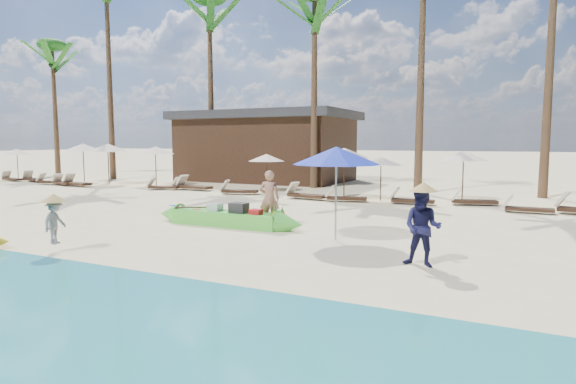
% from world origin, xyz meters
% --- Properties ---
extents(ground, '(240.00, 240.00, 0.00)m').
position_xyz_m(ground, '(0.00, 0.00, 0.00)').
color(ground, '#F9EAB8').
rests_on(ground, ground).
extents(wet_sand_strip, '(240.00, 4.50, 0.01)m').
position_xyz_m(wet_sand_strip, '(0.00, -5.00, 0.00)').
color(wet_sand_strip, tan).
rests_on(wet_sand_strip, ground).
extents(green_canoe, '(5.48, 0.77, 0.70)m').
position_xyz_m(green_canoe, '(-1.11, 2.43, 0.23)').
color(green_canoe, '#51D240').
rests_on(green_canoe, ground).
extents(tourist, '(0.67, 0.53, 1.63)m').
position_xyz_m(tourist, '(0.05, 2.92, 0.81)').
color(tourist, '#AF745E').
rests_on(tourist, ground).
extents(vendor_green, '(0.79, 0.64, 1.55)m').
position_xyz_m(vendor_green, '(4.89, 0.23, 0.77)').
color(vendor_green, '#16163E').
rests_on(vendor_green, ground).
extents(vendor_yellow, '(0.54, 0.73, 1.01)m').
position_xyz_m(vendor_yellow, '(-2.69, -2.06, 0.68)').
color(vendor_yellow, gray).
rests_on(vendor_yellow, ground).
extents(blue_umbrella, '(2.16, 2.16, 2.33)m').
position_xyz_m(blue_umbrella, '(2.47, 1.89, 2.10)').
color(blue_umbrella, '#99999E').
rests_on(blue_umbrella, ground).
extents(resort_parasol_0, '(1.92, 1.92, 1.98)m').
position_xyz_m(resort_parasol_0, '(-23.22, 11.33, 1.78)').
color(resort_parasol_0, '#392217').
rests_on(resort_parasol_0, ground).
extents(lounger_0_left, '(1.66, 0.66, 0.55)m').
position_xyz_m(lounger_0_left, '(-21.95, 9.99, 0.18)').
color(lounger_0_left, '#392217').
rests_on(lounger_0_left, ground).
extents(lounger_0_right, '(1.84, 0.98, 0.60)m').
position_xyz_m(lounger_0_right, '(-20.35, 10.23, 0.20)').
color(lounger_0_right, '#392217').
rests_on(lounger_0_right, ground).
extents(resort_parasol_1, '(2.26, 2.26, 2.33)m').
position_xyz_m(resort_parasol_1, '(-17.59, 11.73, 2.10)').
color(resort_parasol_1, '#392217').
rests_on(resort_parasol_1, ground).
extents(lounger_1_left, '(1.79, 1.00, 0.58)m').
position_xyz_m(lounger_1_left, '(-17.68, 9.46, 0.19)').
color(lounger_1_left, '#392217').
rests_on(lounger_1_left, ground).
extents(lounger_1_right, '(1.75, 0.88, 0.57)m').
position_xyz_m(lounger_1_right, '(-16.55, 9.33, 0.19)').
color(lounger_1_right, '#392217').
rests_on(lounger_1_right, ground).
extents(resort_parasol_2, '(2.27, 2.27, 2.33)m').
position_xyz_m(resort_parasol_2, '(-14.78, 11.02, 2.10)').
color(resort_parasol_2, '#392217').
rests_on(resort_parasol_2, ground).
extents(lounger_2_left, '(1.89, 0.77, 0.62)m').
position_xyz_m(lounger_2_left, '(-15.41, 9.29, 0.21)').
color(lounger_2_left, '#392217').
rests_on(lounger_2_left, ground).
extents(resort_parasol_3, '(2.12, 2.12, 2.18)m').
position_xyz_m(resort_parasol_3, '(-11.92, 11.74, 1.97)').
color(resort_parasol_3, '#392217').
rests_on(resort_parasol_3, ground).
extents(lounger_3_left, '(1.69, 0.95, 0.55)m').
position_xyz_m(lounger_3_left, '(-9.91, 9.86, 0.18)').
color(lounger_3_left, '#392217').
rests_on(lounger_3_left, ground).
extents(lounger_3_right, '(1.65, 0.53, 0.56)m').
position_xyz_m(lounger_3_right, '(-8.85, 10.48, 0.19)').
color(lounger_3_right, '#392217').
rests_on(lounger_3_right, ground).
extents(resort_parasol_4, '(1.79, 1.79, 1.85)m').
position_xyz_m(resort_parasol_4, '(-4.73, 11.53, 1.66)').
color(resort_parasol_4, '#392217').
rests_on(resort_parasol_4, ground).
extents(lounger_4_left, '(1.98, 0.70, 0.66)m').
position_xyz_m(lounger_4_left, '(-8.38, 10.42, 0.22)').
color(lounger_4_left, '#392217').
rests_on(lounger_4_left, ground).
extents(lounger_4_right, '(1.82, 1.02, 0.59)m').
position_xyz_m(lounger_4_right, '(-5.31, 9.74, 0.20)').
color(lounger_4_right, '#392217').
rests_on(lounger_4_right, ground).
extents(resort_parasol_5, '(2.12, 2.12, 2.19)m').
position_xyz_m(resort_parasol_5, '(-0.20, 10.13, 1.97)').
color(resort_parasol_5, '#392217').
rests_on(resort_parasol_5, ground).
extents(lounger_5_left, '(1.91, 0.84, 0.63)m').
position_xyz_m(lounger_5_left, '(-1.72, 9.41, 0.21)').
color(lounger_5_left, '#392217').
rests_on(lounger_5_left, ground).
extents(resort_parasol_6, '(1.78, 1.78, 1.84)m').
position_xyz_m(resort_parasol_6, '(1.33, 10.33, 1.66)').
color(resort_parasol_6, '#392217').
rests_on(resort_parasol_6, ground).
extents(lounger_6_left, '(1.75, 0.91, 0.57)m').
position_xyz_m(lounger_6_left, '(0.09, 9.30, 0.19)').
color(lounger_6_left, '#392217').
rests_on(lounger_6_left, ground).
extents(lounger_6_right, '(1.74, 0.64, 0.58)m').
position_xyz_m(lounger_6_right, '(2.68, 9.66, 0.19)').
color(lounger_6_right, '#392217').
rests_on(lounger_6_right, ground).
extents(resort_parasol_7, '(2.01, 2.01, 2.07)m').
position_xyz_m(resort_parasol_7, '(4.41, 11.73, 1.87)').
color(resort_parasol_7, '#392217').
rests_on(resort_parasol_7, ground).
extents(lounger_7_left, '(1.81, 0.99, 0.59)m').
position_xyz_m(lounger_7_left, '(4.88, 10.39, 0.20)').
color(lounger_7_left, '#392217').
rests_on(lounger_7_left, ground).
extents(lounger_7_right, '(1.62, 0.50, 0.55)m').
position_xyz_m(lounger_7_right, '(6.77, 9.08, 0.18)').
color(lounger_7_right, '#392217').
rests_on(lounger_7_right, ground).
extents(palm_0, '(2.08, 2.08, 9.90)m').
position_xyz_m(palm_0, '(-24.62, 15.48, 8.11)').
color(palm_0, brown).
rests_on(palm_0, ground).
extents(palm_1, '(2.08, 2.08, 13.60)m').
position_xyz_m(palm_1, '(-17.59, 14.06, 10.82)').
color(palm_1, brown).
rests_on(palm_1, ground).
extents(palm_2, '(2.08, 2.08, 11.33)m').
position_xyz_m(palm_2, '(-10.45, 15.08, 9.18)').
color(palm_2, brown).
rests_on(palm_2, ground).
extents(palm_3, '(2.08, 2.08, 10.52)m').
position_xyz_m(palm_3, '(-3.36, 14.27, 8.58)').
color(palm_3, brown).
rests_on(palm_3, ground).
extents(pavilion_west, '(10.80, 6.60, 4.30)m').
position_xyz_m(pavilion_west, '(-8.00, 17.50, 2.19)').
color(pavilion_west, '#392217').
rests_on(pavilion_west, ground).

